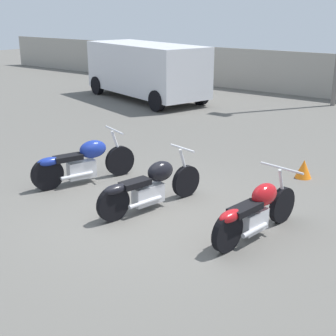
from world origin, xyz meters
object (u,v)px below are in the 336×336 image
Objects in this scene: motorcycle_slot_1 at (150,186)px; motorcycle_slot_2 at (256,211)px; traffic_cone_near at (304,169)px; motorcycle_slot_0 at (84,161)px; parked_van at (145,69)px.

motorcycle_slot_2 is (1.90, 0.14, 0.00)m from motorcycle_slot_1.
motorcycle_slot_1 is 5.72× the size of traffic_cone_near.
motorcycle_slot_0 is 0.36× the size of parked_van.
motorcycle_slot_0 is at bearing -173.63° from motorcycle_slot_1.
traffic_cone_near is (-0.41, 2.90, -0.23)m from motorcycle_slot_2.
motorcycle_slot_0 is 8.94m from parked_van.
parked_van is (-6.55, 7.74, 0.72)m from motorcycle_slot_1.
motorcycle_slot_1 is 1.90m from motorcycle_slot_2.
parked_van is 9.36m from traffic_cone_near.
motorcycle_slot_2 is (3.71, -0.05, -0.02)m from motorcycle_slot_0.
motorcycle_slot_2 is at bearing -115.76° from parked_van.
parked_van reaches higher than motorcycle_slot_0.
motorcycle_slot_2 reaches higher than traffic_cone_near.
parked_van is (-8.45, 7.60, 0.72)m from motorcycle_slot_2.
motorcycle_slot_0 is 5.47× the size of traffic_cone_near.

